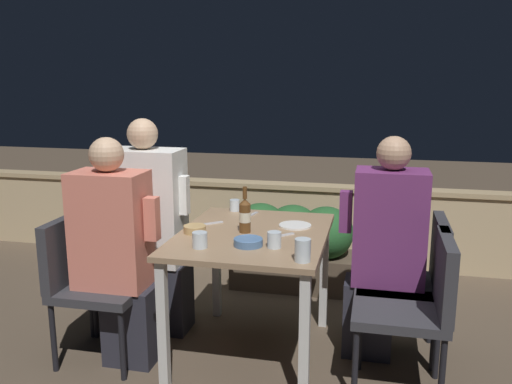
# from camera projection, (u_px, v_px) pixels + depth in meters

# --- Properties ---
(ground_plane) EXTENTS (16.00, 16.00, 0.00)m
(ground_plane) POSITION_uv_depth(u_px,v_px,m) (253.00, 354.00, 3.23)
(ground_plane) COLOR brown
(parapet_wall) EXTENTS (9.00, 0.18, 0.70)m
(parapet_wall) POSITION_uv_depth(u_px,v_px,m) (297.00, 222.00, 4.78)
(parapet_wall) COLOR tan
(parapet_wall) RESTS_ON ground_plane
(dining_table) EXTENTS (0.83, 1.05, 0.76)m
(dining_table) POSITION_uv_depth(u_px,v_px,m) (253.00, 249.00, 3.09)
(dining_table) COLOR #937556
(dining_table) RESTS_ON ground_plane
(planter_hedge) EXTENTS (0.93, 0.47, 0.66)m
(planter_hedge) POSITION_uv_depth(u_px,v_px,m) (292.00, 242.00, 4.19)
(planter_hedge) COLOR brown
(planter_hedge) RESTS_ON ground_plane
(chair_left_near) EXTENTS (0.48, 0.48, 0.84)m
(chair_left_near) POSITION_uv_depth(u_px,v_px,m) (87.00, 273.00, 3.12)
(chair_left_near) COLOR #333338
(chair_left_near) RESTS_ON ground_plane
(person_coral_top) EXTENTS (0.49, 0.26, 1.30)m
(person_coral_top) POSITION_uv_depth(u_px,v_px,m) (117.00, 252.00, 3.05)
(person_coral_top) COLOR #282833
(person_coral_top) RESTS_ON ground_plane
(chair_left_far) EXTENTS (0.48, 0.48, 0.84)m
(chair_left_far) POSITION_uv_depth(u_px,v_px,m) (124.00, 251.00, 3.51)
(chair_left_far) COLOR #333338
(chair_left_far) RESTS_ON ground_plane
(person_white_polo) EXTENTS (0.52, 0.26, 1.37)m
(person_white_polo) POSITION_uv_depth(u_px,v_px,m) (151.00, 227.00, 3.43)
(person_white_polo) COLOR #282833
(person_white_polo) RESTS_ON ground_plane
(chair_right_near) EXTENTS (0.48, 0.48, 0.84)m
(chair_right_near) POSITION_uv_depth(u_px,v_px,m) (419.00, 297.00, 2.78)
(chair_right_near) COLOR #333338
(chair_right_near) RESTS_ON ground_plane
(chair_right_far) EXTENTS (0.48, 0.48, 0.84)m
(chair_right_far) POSITION_uv_depth(u_px,v_px,m) (417.00, 275.00, 3.09)
(chair_right_far) COLOR #333338
(chair_right_far) RESTS_ON ground_plane
(person_purple_stripe) EXTENTS (0.49, 0.26, 1.30)m
(person_purple_stripe) POSITION_uv_depth(u_px,v_px,m) (383.00, 249.00, 3.11)
(person_purple_stripe) COLOR #282833
(person_purple_stripe) RESTS_ON ground_plane
(beer_bottle) EXTENTS (0.07, 0.07, 0.26)m
(beer_bottle) POSITION_uv_depth(u_px,v_px,m) (245.00, 215.00, 3.06)
(beer_bottle) COLOR brown
(beer_bottle) RESTS_ON dining_table
(plate_0) EXTENTS (0.19, 0.19, 0.01)m
(plate_0) POSITION_uv_depth(u_px,v_px,m) (295.00, 225.00, 3.20)
(plate_0) COLOR white
(plate_0) RESTS_ON dining_table
(bowl_0) EXTENTS (0.13, 0.13, 0.04)m
(bowl_0) POSITION_uv_depth(u_px,v_px,m) (195.00, 229.00, 3.07)
(bowl_0) COLOR tan
(bowl_0) RESTS_ON dining_table
(bowl_1) EXTENTS (0.15, 0.15, 0.04)m
(bowl_1) POSITION_uv_depth(u_px,v_px,m) (248.00, 241.00, 2.83)
(bowl_1) COLOR #4C709E
(bowl_1) RESTS_ON dining_table
(glass_cup_0) EXTENTS (0.08, 0.08, 0.08)m
(glass_cup_0) POSITION_uv_depth(u_px,v_px,m) (200.00, 240.00, 2.80)
(glass_cup_0) COLOR silver
(glass_cup_0) RESTS_ON dining_table
(glass_cup_1) EXTENTS (0.07, 0.07, 0.09)m
(glass_cup_1) POSITION_uv_depth(u_px,v_px,m) (274.00, 240.00, 2.80)
(glass_cup_1) COLOR silver
(glass_cup_1) RESTS_ON dining_table
(glass_cup_2) EXTENTS (0.07, 0.07, 0.08)m
(glass_cup_2) POSITION_uv_depth(u_px,v_px,m) (235.00, 205.00, 3.56)
(glass_cup_2) COLOR silver
(glass_cup_2) RESTS_ON dining_table
(glass_cup_3) EXTENTS (0.08, 0.08, 0.11)m
(glass_cup_3) POSITION_uv_depth(u_px,v_px,m) (303.00, 250.00, 2.59)
(glass_cup_3) COLOR silver
(glass_cup_3) RESTS_ON dining_table
(fork_0) EXTENTS (0.14, 0.13, 0.01)m
(fork_0) POSITION_uv_depth(u_px,v_px,m) (210.00, 224.00, 3.24)
(fork_0) COLOR silver
(fork_0) RESTS_ON dining_table
(fork_1) EXTENTS (0.06, 0.17, 0.01)m
(fork_1) POSITION_uv_depth(u_px,v_px,m) (251.00, 215.00, 3.44)
(fork_1) COLOR silver
(fork_1) RESTS_ON dining_table
(fork_2) EXTENTS (0.13, 0.13, 0.01)m
(fork_2) POSITION_uv_depth(u_px,v_px,m) (281.00, 236.00, 3.00)
(fork_2) COLOR silver
(fork_2) RESTS_ON dining_table
(potted_plant) EXTENTS (0.31, 0.31, 0.75)m
(potted_plant) POSITION_uv_depth(u_px,v_px,m) (116.00, 225.00, 4.33)
(potted_plant) COLOR #9E5638
(potted_plant) RESTS_ON ground_plane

